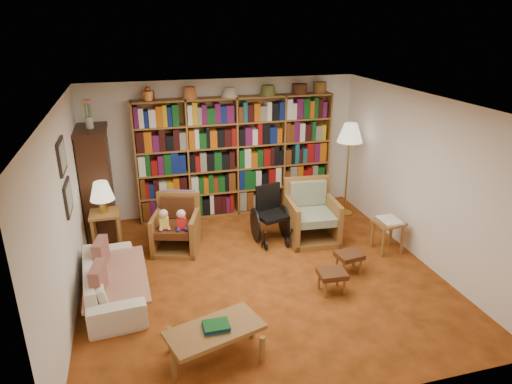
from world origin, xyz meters
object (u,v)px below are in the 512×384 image
object	(u,v)px
sofa	(112,280)
side_table_papers	(388,227)
armchair_sage	(310,216)
coffee_table	(215,332)
wheelchair	(270,216)
floor_lamp	(350,137)
footstool_a	(332,275)
footstool_b	(349,257)
side_table_lamp	(106,222)
armchair_leather	(175,227)

from	to	relation	value
sofa	side_table_papers	xyz separation A→B (m)	(4.20, 0.20, 0.16)
armchair_sage	coffee_table	distance (m)	3.23
armchair_sage	side_table_papers	xyz separation A→B (m)	(1.02, -0.78, 0.04)
wheelchair	floor_lamp	size ratio (longest dim) A/B	0.53
footstool_a	coffee_table	bearing A→B (deg)	-154.55
footstool_b	side_table_lamp	bearing A→B (deg)	154.73
armchair_leather	armchair_sage	distance (m)	2.23
armchair_leather	footstool_a	bearing A→B (deg)	-44.42
wheelchair	armchair_leather	bearing A→B (deg)	176.10
sofa	armchair_sage	world-z (taller)	armchair_sage
sofa	side_table_papers	bearing A→B (deg)	-92.25
wheelchair	side_table_papers	bearing A→B (deg)	-28.17
side_table_lamp	footstool_a	bearing A→B (deg)	-34.30
floor_lamp	footstool_a	world-z (taller)	floor_lamp
sofa	footstool_b	size ratio (longest dim) A/B	4.35
armchair_sage	floor_lamp	size ratio (longest dim) A/B	0.57
sofa	floor_lamp	world-z (taller)	floor_lamp
armchair_sage	floor_lamp	xyz separation A→B (m)	(1.02, 0.74, 1.13)
armchair_sage	wheelchair	xyz separation A→B (m)	(-0.66, 0.12, 0.04)
armchair_leather	side_table_lamp	bearing A→B (deg)	171.57
sofa	side_table_lamp	world-z (taller)	side_table_lamp
side_table_lamp	side_table_papers	world-z (taller)	side_table_lamp
floor_lamp	sofa	bearing A→B (deg)	-157.70
floor_lamp	side_table_papers	bearing A→B (deg)	-90.00
armchair_leather	footstool_b	distance (m)	2.77
floor_lamp	footstool_b	bearing A→B (deg)	-114.12
side_table_lamp	footstool_b	world-z (taller)	side_table_lamp
coffee_table	footstool_b	bearing A→B (deg)	29.37
sofa	coffee_table	xyz separation A→B (m)	(1.10, -1.50, 0.07)
side_table_lamp	floor_lamp	bearing A→B (deg)	4.79
armchair_leather	floor_lamp	xyz separation A→B (m)	(3.24, 0.52, 1.14)
armchair_sage	footstool_b	bearing A→B (deg)	-83.77
side_table_papers	floor_lamp	bearing A→B (deg)	90.00
armchair_sage	footstool_b	xyz separation A→B (m)	(0.13, -1.23, -0.13)
footstool_a	coffee_table	size ratio (longest dim) A/B	0.34
side_table_papers	armchair_leather	bearing A→B (deg)	162.74
side_table_lamp	footstool_a	xyz separation A→B (m)	(2.96, -2.02, -0.25)
side_table_lamp	side_table_papers	bearing A→B (deg)	-15.14
sofa	wheelchair	bearing A→B (deg)	-71.39
wheelchair	coffee_table	distance (m)	2.96
armchair_leather	side_table_papers	size ratio (longest dim) A/B	1.68
armchair_sage	wheelchair	size ratio (longest dim) A/B	1.07
wheelchair	side_table_papers	size ratio (longest dim) A/B	1.71
side_table_lamp	footstool_b	xyz separation A→B (m)	(3.42, -1.61, -0.25)
sofa	floor_lamp	distance (m)	4.71
side_table_papers	footstool_a	distance (m)	1.60
armchair_leather	coffee_table	distance (m)	2.71
sofa	side_table_lamp	bearing A→B (deg)	-0.77
armchair_sage	side_table_papers	bearing A→B (deg)	-37.58
side_table_papers	footstool_b	size ratio (longest dim) A/B	1.35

